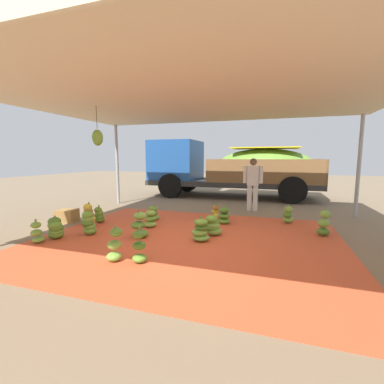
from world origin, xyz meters
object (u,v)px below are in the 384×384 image
(banana_bunch_2, at_px, (89,224))
(banana_bunch_6, at_px, (224,216))
(banana_bunch_4, at_px, (99,215))
(banana_bunch_5, at_px, (139,247))
(crate_0, at_px, (67,216))
(banana_bunch_9, at_px, (37,233))
(banana_bunch_12, at_px, (213,226))
(cargo_truck_main, at_px, (228,167))
(banana_bunch_10, at_px, (288,215))
(worker_0, at_px, (253,180))
(banana_bunch_1, at_px, (56,229))
(banana_bunch_8, at_px, (201,230))
(banana_bunch_3, at_px, (139,226))
(banana_bunch_0, at_px, (215,212))
(banana_bunch_13, at_px, (153,214))
(banana_bunch_14, at_px, (324,224))
(banana_bunch_7, at_px, (115,246))
(banana_bunch_11, at_px, (89,216))
(banana_bunch_15, at_px, (150,219))

(banana_bunch_2, height_order, banana_bunch_6, banana_bunch_2)
(banana_bunch_4, height_order, banana_bunch_5, banana_bunch_5)
(banana_bunch_4, xyz_separation_m, crate_0, (-0.89, -0.13, -0.05))
(banana_bunch_6, xyz_separation_m, banana_bunch_9, (-3.18, -2.56, -0.00))
(banana_bunch_12, bearing_deg, cargo_truck_main, 96.75)
(banana_bunch_10, distance_m, worker_0, 1.88)
(banana_bunch_1, bearing_deg, banana_bunch_8, 15.37)
(banana_bunch_3, bearing_deg, banana_bunch_0, 62.42)
(banana_bunch_13, bearing_deg, banana_bunch_0, 23.96)
(cargo_truck_main, distance_m, worker_0, 3.06)
(banana_bunch_4, xyz_separation_m, banana_bunch_8, (2.86, -0.61, 0.01))
(banana_bunch_5, height_order, banana_bunch_14, banana_bunch_14)
(banana_bunch_10, distance_m, cargo_truck_main, 4.86)
(banana_bunch_7, relative_size, crate_0, 1.31)
(banana_bunch_11, xyz_separation_m, banana_bunch_15, (1.43, 0.39, -0.07))
(banana_bunch_13, xyz_separation_m, worker_0, (2.38, 2.15, 0.77))
(banana_bunch_8, distance_m, crate_0, 3.78)
(banana_bunch_1, height_order, banana_bunch_13, banana_bunch_1)
(banana_bunch_6, bearing_deg, banana_bunch_12, -92.38)
(banana_bunch_2, bearing_deg, banana_bunch_9, -127.98)
(banana_bunch_6, xyz_separation_m, banana_bunch_12, (-0.04, -1.01, 0.01))
(banana_bunch_4, distance_m, banana_bunch_5, 2.96)
(banana_bunch_7, relative_size, banana_bunch_9, 1.25)
(banana_bunch_10, bearing_deg, banana_bunch_4, -162.83)
(banana_bunch_13, height_order, cargo_truck_main, cargo_truck_main)
(banana_bunch_2, xyz_separation_m, cargo_truck_main, (1.87, 6.55, 1.02))
(banana_bunch_15, bearing_deg, banana_bunch_6, 27.35)
(banana_bunch_11, bearing_deg, banana_bunch_15, 15.17)
(banana_bunch_5, xyz_separation_m, banana_bunch_12, (0.78, 1.79, -0.03))
(crate_0, bearing_deg, banana_bunch_1, -54.60)
(cargo_truck_main, bearing_deg, banana_bunch_13, -102.99)
(banana_bunch_8, height_order, banana_bunch_12, banana_bunch_8)
(banana_bunch_8, xyz_separation_m, banana_bunch_13, (-1.67, 1.27, -0.03))
(banana_bunch_11, relative_size, banana_bunch_13, 1.38)
(banana_bunch_5, relative_size, banana_bunch_14, 0.97)
(worker_0, bearing_deg, banana_bunch_0, -120.08)
(banana_bunch_15, height_order, cargo_truck_main, cargo_truck_main)
(banana_bunch_13, distance_m, banana_bunch_14, 4.07)
(banana_bunch_0, bearing_deg, cargo_truck_main, 95.33)
(banana_bunch_10, xyz_separation_m, banana_bunch_13, (-3.39, -0.75, -0.03))
(worker_0, bearing_deg, banana_bunch_6, -104.96)
(banana_bunch_4, relative_size, banana_bunch_9, 0.96)
(worker_0, bearing_deg, banana_bunch_5, -105.75)
(banana_bunch_1, bearing_deg, banana_bunch_15, 44.62)
(worker_0, height_order, crate_0, worker_0)
(banana_bunch_0, xyz_separation_m, banana_bunch_8, (0.14, -1.95, 0.03))
(cargo_truck_main, relative_size, worker_0, 4.27)
(banana_bunch_6, bearing_deg, banana_bunch_5, -106.31)
(banana_bunch_12, bearing_deg, banana_bunch_5, -113.46)
(crate_0, bearing_deg, banana_bunch_9, -64.39)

